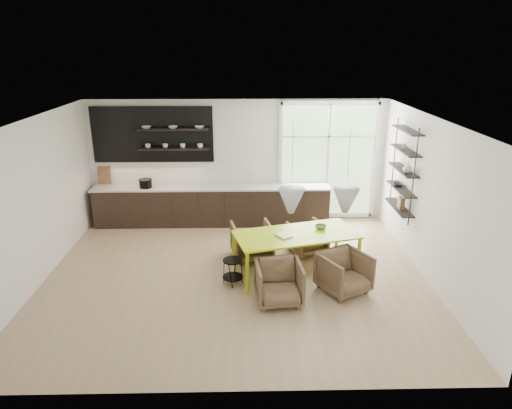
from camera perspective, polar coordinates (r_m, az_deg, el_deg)
name	(u,v)px	position (r m, az deg, el deg)	size (l,w,h in m)	color
room	(265,184)	(9.08, 1.12, 2.62)	(7.02, 6.01, 2.91)	tan
kitchen_run	(208,199)	(10.89, -5.99, 0.66)	(5.54, 0.69, 2.75)	black
right_shelving	(403,173)	(9.62, 17.92, 3.82)	(0.26, 1.22, 1.90)	black
dining_table	(296,236)	(8.40, 5.05, -4.00)	(2.41, 1.55, 0.81)	#B6DD0A
armchair_back_left	(252,241)	(9.17, -0.51, -4.56)	(0.76, 0.79, 0.72)	brown
armchair_back_right	(307,238)	(9.47, 6.41, -4.14)	(0.68, 0.70, 0.64)	brown
armchair_front_left	(279,283)	(7.68, 2.88, -9.74)	(0.75, 0.77, 0.70)	brown
armchair_front_right	(344,273)	(8.12, 10.96, -8.36)	(0.75, 0.77, 0.70)	brown
wire_stool	(233,268)	(8.23, -2.92, -7.97)	(0.37, 0.37, 0.47)	black
table_book	(279,237)	(8.20, 2.85, -4.05)	(0.22, 0.29, 0.03)	white
table_bowl	(321,227)	(8.65, 8.09, -2.79)	(0.21, 0.21, 0.07)	#538149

